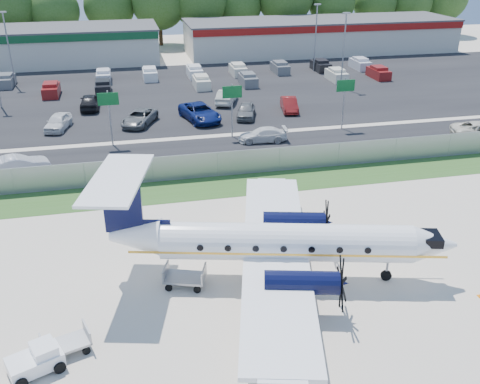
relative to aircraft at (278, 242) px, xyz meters
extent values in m
plane|color=beige|center=(-0.62, 0.46, -2.27)|extent=(170.00, 170.00, 0.00)
cube|color=#2D561E|center=(-0.62, 12.46, -2.26)|extent=(170.00, 4.00, 0.02)
cube|color=black|center=(-0.62, 19.46, -2.26)|extent=(170.00, 8.00, 0.02)
cube|color=black|center=(-0.62, 40.46, -2.26)|extent=(170.00, 32.00, 0.02)
cube|color=gray|center=(-0.62, 14.46, -1.27)|extent=(120.00, 0.02, 1.90)
cube|color=gray|center=(-0.62, 14.46, -0.29)|extent=(120.00, 0.06, 0.06)
cube|color=gray|center=(-0.62, 14.46, -2.22)|extent=(120.00, 0.06, 0.06)
cube|color=beige|center=(25.38, 62.46, 0.23)|extent=(44.00, 12.00, 5.00)
cube|color=#474749|center=(25.38, 62.46, 2.85)|extent=(44.40, 12.40, 0.24)
cube|color=maroon|center=(25.38, 56.36, 2.23)|extent=(44.00, 0.20, 1.00)
cylinder|color=gray|center=(-8.62, 23.46, 0.23)|extent=(0.14, 0.14, 5.00)
cube|color=#0C5923|center=(-8.62, 23.31, 2.03)|extent=(1.80, 0.08, 1.10)
cylinder|color=gray|center=(2.38, 23.46, 0.23)|extent=(0.14, 0.14, 5.00)
cube|color=#0C5923|center=(2.38, 23.31, 2.03)|extent=(1.80, 0.08, 1.10)
cylinder|color=gray|center=(13.38, 23.46, 0.23)|extent=(0.14, 0.14, 5.00)
cube|color=#0C5923|center=(13.38, 23.31, 2.03)|extent=(1.80, 0.08, 1.10)
cylinder|color=gray|center=(19.38, 38.46, 2.23)|extent=(0.18, 0.18, 9.00)
cube|color=gray|center=(19.38, 38.46, 6.73)|extent=(0.90, 0.35, 0.18)
cylinder|color=gray|center=(-20.62, 48.46, 2.23)|extent=(0.18, 0.18, 9.00)
cube|color=gray|center=(-20.62, 48.46, 6.73)|extent=(0.90, 0.35, 0.18)
cylinder|color=gray|center=(19.38, 48.46, 2.23)|extent=(0.18, 0.18, 9.00)
cube|color=gray|center=(19.38, 48.46, 6.73)|extent=(0.90, 0.35, 0.18)
cylinder|color=white|center=(0.41, -0.10, 0.00)|extent=(13.29, 5.20, 2.01)
cone|color=white|center=(7.93, -2.02, 0.00)|extent=(2.75, 2.52, 2.01)
cone|color=white|center=(-7.32, 1.86, 0.21)|extent=(3.16, 2.62, 2.01)
cube|color=black|center=(7.73, -1.97, 0.37)|extent=(1.26, 1.57, 0.48)
cube|color=white|center=(-0.10, 0.03, -0.58)|extent=(7.86, 18.86, 0.23)
cylinder|color=black|center=(0.27, -3.23, -0.42)|extent=(3.77, 2.01, 1.16)
cylinder|color=black|center=(1.78, 2.71, -0.42)|extent=(3.77, 2.01, 1.16)
cube|color=black|center=(-7.83, 1.99, 2.01)|extent=(1.99, 0.68, 3.06)
cube|color=white|center=(-7.94, 2.02, 3.54)|extent=(4.07, 6.97, 0.15)
cylinder|color=gray|center=(5.73, -1.46, -1.59)|extent=(0.13, 0.13, 1.37)
cylinder|color=black|center=(5.73, -1.46, -1.98)|extent=(0.62, 0.33, 0.59)
cylinder|color=black|center=(-0.86, -2.94, -1.93)|extent=(0.76, 0.58, 0.68)
cylinder|color=black|center=(0.65, 3.00, -1.93)|extent=(0.76, 0.58, 0.68)
cube|color=white|center=(-11.96, -4.48, -1.79)|extent=(2.55, 2.08, 0.62)
cube|color=white|center=(-11.56, -4.31, -1.30)|extent=(1.34, 1.44, 0.44)
cube|color=black|center=(-11.19, -4.15, -1.29)|extent=(0.53, 0.95, 0.35)
cylinder|color=black|center=(-12.42, -5.43, -2.01)|extent=(0.56, 0.39, 0.53)
cylinder|color=black|center=(-12.96, -4.16, -2.01)|extent=(0.56, 0.39, 0.53)
cylinder|color=black|center=(-10.96, -4.80, -2.01)|extent=(0.56, 0.39, 0.53)
cylinder|color=black|center=(-11.51, -3.54, -2.01)|extent=(0.56, 0.39, 0.53)
cube|color=gray|center=(-10.75, -3.59, -1.82)|extent=(2.30, 1.79, 0.12)
cube|color=gray|center=(-11.67, -3.89, -1.51)|extent=(0.46, 1.18, 0.61)
cube|color=gray|center=(-9.84, -3.29, -1.51)|extent=(0.46, 1.18, 0.61)
cylinder|color=black|center=(-11.25, -4.34, -2.09)|extent=(0.38, 0.23, 0.36)
cylinder|color=black|center=(-11.60, -3.28, -2.09)|extent=(0.38, 0.23, 0.36)
cylinder|color=black|center=(-9.91, -3.89, -2.09)|extent=(0.38, 0.23, 0.36)
cylinder|color=black|center=(-10.25, -2.84, -2.09)|extent=(0.38, 0.23, 0.36)
cube|color=gray|center=(-4.96, 0.40, -1.79)|extent=(2.46, 1.92, 0.13)
cube|color=gray|center=(-5.93, 0.73, -1.46)|extent=(0.50, 1.25, 0.65)
cube|color=gray|center=(-3.99, 0.07, -1.46)|extent=(0.50, 1.25, 0.65)
cylinder|color=black|center=(-5.87, 0.08, -2.08)|extent=(0.41, 0.25, 0.39)
cylinder|color=black|center=(-5.49, 1.20, -2.08)|extent=(0.41, 0.25, 0.39)
cylinder|color=black|center=(-4.44, -0.41, -2.08)|extent=(0.41, 0.25, 0.39)
cylinder|color=black|center=(-4.05, 0.72, -2.08)|extent=(0.41, 0.25, 0.39)
cone|color=orange|center=(-0.94, 15.49, -1.99)|extent=(0.38, 0.38, 0.57)
cube|color=orange|center=(-0.94, 15.49, -2.26)|extent=(0.40, 0.40, 0.03)
imported|color=silver|center=(-15.86, 18.00, -2.27)|extent=(5.15, 3.16, 1.60)
imported|color=silver|center=(4.83, 21.49, -2.27)|extent=(4.56, 2.16, 1.29)
imported|color=silver|center=(-13.76, 29.21, -2.27)|extent=(2.76, 4.75, 1.52)
imported|color=#595B5E|center=(-5.93, 29.03, -2.27)|extent=(4.33, 5.75, 1.45)
imported|color=navy|center=(0.18, 29.11, -2.27)|extent=(4.22, 6.63, 1.70)
imported|color=#595B5E|center=(5.01, 28.95, -2.27)|extent=(3.01, 4.76, 1.51)
imported|color=maroon|center=(10.10, 30.30, -2.27)|extent=(2.26, 4.61, 1.45)
imported|color=black|center=(-10.96, 35.80, -2.27)|extent=(2.15, 4.99, 1.68)
imported|color=beige|center=(4.06, 34.74, -2.27)|extent=(3.36, 5.09, 1.59)
camera|label=1|loc=(-7.23, -23.42, 14.39)|focal=40.00mm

